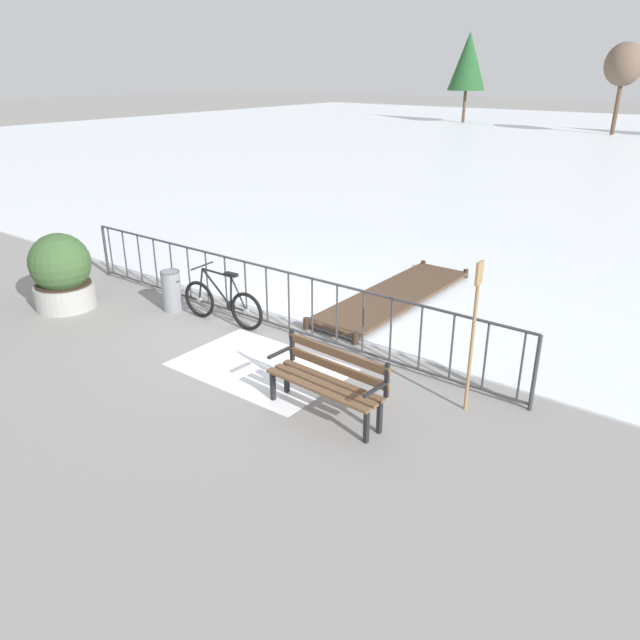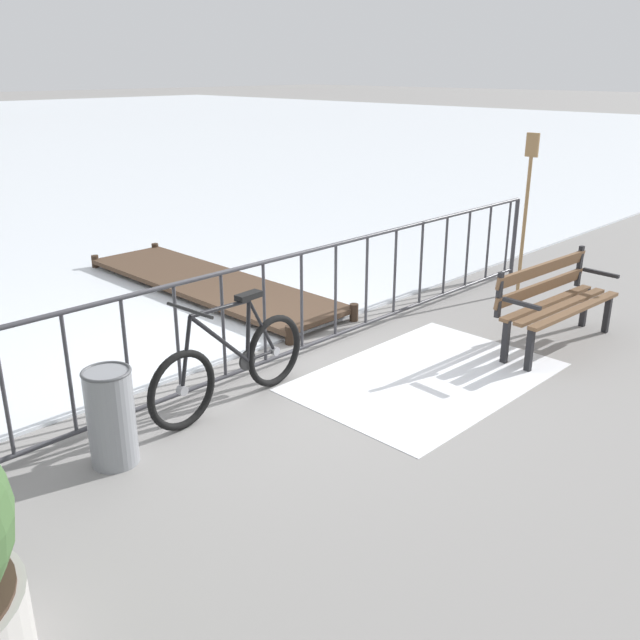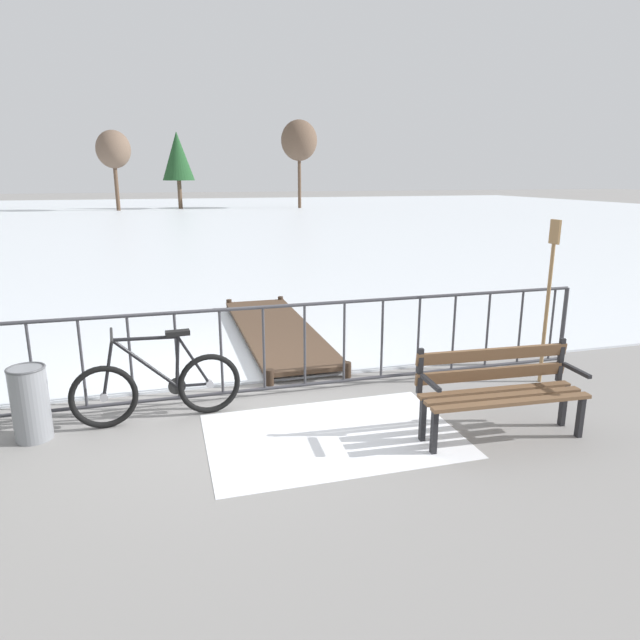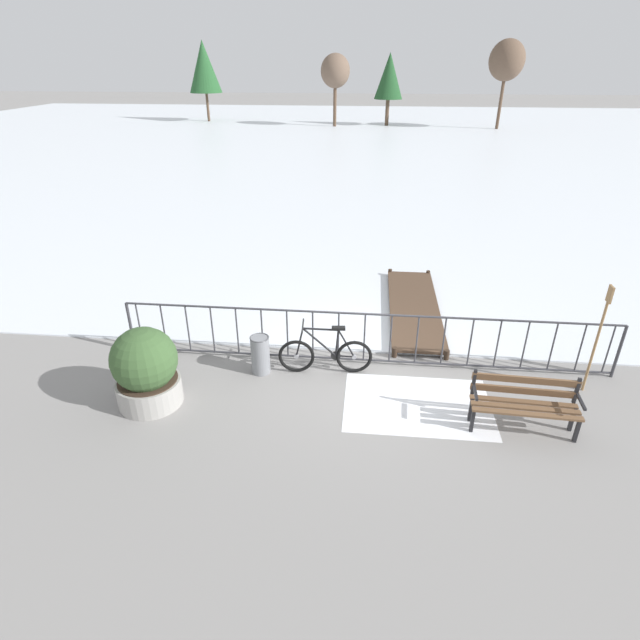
{
  "view_description": "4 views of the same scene",
  "coord_description": "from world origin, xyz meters",
  "views": [
    {
      "loc": [
        6.47,
        -7.01,
        4.08
      ],
      "look_at": [
        1.3,
        -0.24,
        0.52
      ],
      "focal_mm": 34.23,
      "sensor_mm": 36.0,
      "label": 1
    },
    {
      "loc": [
        -3.96,
        -4.64,
        2.71
      ],
      "look_at": [
        0.13,
        -0.6,
        0.62
      ],
      "focal_mm": 39.08,
      "sensor_mm": 36.0,
      "label": 2
    },
    {
      "loc": [
        -0.56,
        -5.99,
        2.48
      ],
      "look_at": [
        1.12,
        -0.07,
        0.87
      ],
      "focal_mm": 31.35,
      "sensor_mm": 36.0,
      "label": 3
    },
    {
      "loc": [
        0.0,
        -8.15,
        5.16
      ],
      "look_at": [
        -0.84,
        0.16,
        0.8
      ],
      "focal_mm": 28.34,
      "sensor_mm": 36.0,
      "label": 4
    }
  ],
  "objects": [
    {
      "name": "park_bench",
      "position": [
        2.48,
        -1.61,
        0.51
      ],
      "size": [
        1.62,
        0.57,
        0.89
      ],
      "color": "brown",
      "rests_on": "ground"
    },
    {
      "name": "railing_fence",
      "position": [
        -0.0,
        0.0,
        0.56
      ],
      "size": [
        9.06,
        0.06,
        1.07
      ],
      "color": "#38383D",
      "rests_on": "ground"
    },
    {
      "name": "trash_bin",
      "position": [
        -1.87,
        -0.48,
        0.37
      ],
      "size": [
        0.35,
        0.35,
        0.73
      ],
      "color": "gray",
      "rests_on": "ground"
    },
    {
      "name": "wooden_dock",
      "position": [
        1.09,
        2.33,
        0.12
      ],
      "size": [
        1.1,
        4.15,
        0.2
      ],
      "color": "#4C3828",
      "rests_on": "ground"
    },
    {
      "name": "snow_patch",
      "position": [
        0.93,
        -1.2,
        0.0
      ],
      "size": [
        2.44,
        1.65,
        0.01
      ],
      "primitive_type": "cube",
      "color": "white",
      "rests_on": "ground"
    },
    {
      "name": "oar_upright",
      "position": [
        3.83,
        -0.48,
        1.14
      ],
      "size": [
        0.04,
        0.16,
        1.98
      ],
      "color": "#937047",
      "rests_on": "ground"
    },
    {
      "name": "tree_centre",
      "position": [
        1.02,
        37.54,
        3.77
      ],
      "size": [
        2.31,
        2.31,
        5.53
      ],
      "color": "brown",
      "rests_on": "ground"
    },
    {
      "name": "frozen_pond",
      "position": [
        0.0,
        28.4,
        0.01
      ],
      "size": [
        80.0,
        56.0,
        0.03
      ],
      "primitive_type": "cube",
      "color": "silver",
      "rests_on": "ground"
    },
    {
      "name": "bicycle_near_railing",
      "position": [
        -0.69,
        -0.36,
        0.37
      ],
      "size": [
        1.71,
        0.52,
        0.97
      ],
      "color": "black",
      "rests_on": "ground"
    },
    {
      "name": "tree_west_mid",
      "position": [
        9.79,
        36.13,
        4.91
      ],
      "size": [
        2.67,
        2.67,
        6.42
      ],
      "color": "brown",
      "rests_on": "ground"
    },
    {
      "name": "ground_plane",
      "position": [
        0.0,
        0.0,
        0.0
      ],
      "size": [
        160.0,
        160.0,
        0.0
      ],
      "primitive_type": "plane",
      "color": "gray"
    },
    {
      "name": "tree_far_west",
      "position": [
        -3.3,
        36.51,
        4.14
      ],
      "size": [
        2.32,
        2.32,
        5.46
      ],
      "color": "brown",
      "rests_on": "ground"
    }
  ]
}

